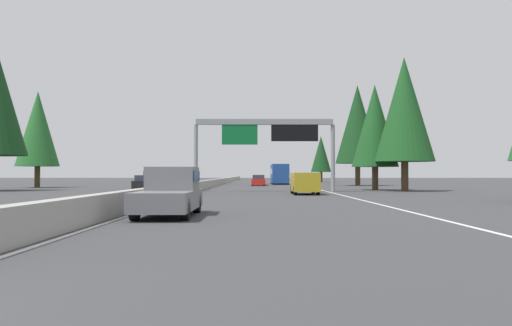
{
  "coord_description": "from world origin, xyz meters",
  "views": [
    {
      "loc": [
        -5.91,
        -5.08,
        1.58
      ],
      "look_at": [
        46.26,
        -5.11,
        2.66
      ],
      "focal_mm": 37.84,
      "sensor_mm": 36.0,
      "label": 1
    }
  ],
  "objects_px": {
    "bus_mid_right": "(279,173)",
    "conifer_right_distant": "(321,154)",
    "conifer_right_mid": "(375,126)",
    "pickup_distant_a": "(170,192)",
    "conifer_left_mid": "(38,129)",
    "conifer_right_far": "(358,124)",
    "minivan_mid_center": "(305,182)",
    "sign_gantry_overhead": "(266,134)",
    "sedan_mid_left": "(259,180)",
    "oncoming_near": "(145,183)",
    "conifer_right_near": "(404,109)",
    "sedan_near_center": "(258,181)"
  },
  "relations": [
    {
      "from": "minivan_mid_center",
      "to": "conifer_right_distant",
      "type": "xyz_separation_m",
      "value": [
        64.4,
        -9.09,
        4.58
      ]
    },
    {
      "from": "conifer_right_far",
      "to": "conifer_right_distant",
      "type": "xyz_separation_m",
      "value": [
        32.15,
        1.18,
        -2.93
      ]
    },
    {
      "from": "minivan_mid_center",
      "to": "sedan_mid_left",
      "type": "height_order",
      "value": "minivan_mid_center"
    },
    {
      "from": "conifer_right_near",
      "to": "conifer_left_mid",
      "type": "height_order",
      "value": "conifer_right_near"
    },
    {
      "from": "conifer_right_mid",
      "to": "pickup_distant_a",
      "type": "bearing_deg",
      "value": 155.27
    },
    {
      "from": "conifer_right_near",
      "to": "pickup_distant_a",
      "type": "bearing_deg",
      "value": 149.77
    },
    {
      "from": "sedan_mid_left",
      "to": "bus_mid_right",
      "type": "bearing_deg",
      "value": -29.4
    },
    {
      "from": "oncoming_near",
      "to": "conifer_right_far",
      "type": "height_order",
      "value": "conifer_right_far"
    },
    {
      "from": "minivan_mid_center",
      "to": "conifer_left_mid",
      "type": "distance_m",
      "value": 36.93
    },
    {
      "from": "sign_gantry_overhead",
      "to": "pickup_distant_a",
      "type": "relative_size",
      "value": 2.26
    },
    {
      "from": "minivan_mid_center",
      "to": "conifer_right_distant",
      "type": "relative_size",
      "value": 0.55
    },
    {
      "from": "minivan_mid_center",
      "to": "conifer_right_mid",
      "type": "xyz_separation_m",
      "value": [
        11.36,
        -8.04,
        5.44
      ]
    },
    {
      "from": "sedan_near_center",
      "to": "conifer_right_far",
      "type": "xyz_separation_m",
      "value": [
        1.24,
        -13.77,
        7.79
      ]
    },
    {
      "from": "conifer_right_near",
      "to": "conifer_right_mid",
      "type": "xyz_separation_m",
      "value": [
        3.47,
        1.99,
        -1.23
      ]
    },
    {
      "from": "bus_mid_right",
      "to": "conifer_right_mid",
      "type": "xyz_separation_m",
      "value": [
        -31.78,
        -8.14,
        4.67
      ]
    },
    {
      "from": "minivan_mid_center",
      "to": "conifer_right_mid",
      "type": "height_order",
      "value": "conifer_right_mid"
    },
    {
      "from": "oncoming_near",
      "to": "conifer_right_far",
      "type": "xyz_separation_m",
      "value": [
        19.17,
        -25.48,
        7.79
      ]
    },
    {
      "from": "minivan_mid_center",
      "to": "conifer_right_distant",
      "type": "bearing_deg",
      "value": -8.04
    },
    {
      "from": "sedan_mid_left",
      "to": "sign_gantry_overhead",
      "type": "bearing_deg",
      "value": -179.16
    },
    {
      "from": "sedan_mid_left",
      "to": "conifer_right_distant",
      "type": "height_order",
      "value": "conifer_right_distant"
    },
    {
      "from": "sign_gantry_overhead",
      "to": "pickup_distant_a",
      "type": "distance_m",
      "value": 28.32
    },
    {
      "from": "sign_gantry_overhead",
      "to": "sedan_mid_left",
      "type": "relative_size",
      "value": 2.88
    },
    {
      "from": "bus_mid_right",
      "to": "conifer_right_distant",
      "type": "relative_size",
      "value": 1.26
    },
    {
      "from": "pickup_distant_a",
      "to": "conifer_right_distant",
      "type": "distance_m",
      "value": 87.55
    },
    {
      "from": "sedan_mid_left",
      "to": "conifer_left_mid",
      "type": "bearing_deg",
      "value": 121.53
    },
    {
      "from": "sedan_mid_left",
      "to": "sedan_near_center",
      "type": "height_order",
      "value": "same"
    },
    {
      "from": "conifer_right_near",
      "to": "conifer_right_far",
      "type": "xyz_separation_m",
      "value": [
        24.35,
        -0.24,
        0.85
      ]
    },
    {
      "from": "conifer_right_mid",
      "to": "conifer_left_mid",
      "type": "xyz_separation_m",
      "value": [
        9.93,
        37.62,
        0.54
      ]
    },
    {
      "from": "conifer_right_mid",
      "to": "conifer_right_distant",
      "type": "xyz_separation_m",
      "value": [
        53.03,
        -1.05,
        -0.85
      ]
    },
    {
      "from": "pickup_distant_a",
      "to": "conifer_left_mid",
      "type": "xyz_separation_m",
      "value": [
        42.81,
        22.47,
        6.02
      ]
    },
    {
      "from": "conifer_right_mid",
      "to": "conifer_right_far",
      "type": "distance_m",
      "value": 21.1
    },
    {
      "from": "sign_gantry_overhead",
      "to": "conifer_right_far",
      "type": "distance_m",
      "value": 29.39
    },
    {
      "from": "sedan_mid_left",
      "to": "bus_mid_right",
      "type": "xyz_separation_m",
      "value": [
        5.74,
        -3.24,
        1.03
      ]
    },
    {
      "from": "sign_gantry_overhead",
      "to": "conifer_right_mid",
      "type": "relative_size",
      "value": 1.21
    },
    {
      "from": "sign_gantry_overhead",
      "to": "sedan_mid_left",
      "type": "distance_m",
      "value": 31.57
    },
    {
      "from": "sedan_mid_left",
      "to": "oncoming_near",
      "type": "height_order",
      "value": "same"
    },
    {
      "from": "sedan_mid_left",
      "to": "conifer_right_mid",
      "type": "xyz_separation_m",
      "value": [
        -26.03,
        -11.38,
        5.71
      ]
    },
    {
      "from": "bus_mid_right",
      "to": "conifer_right_distant",
      "type": "bearing_deg",
      "value": -23.38
    },
    {
      "from": "conifer_right_mid",
      "to": "bus_mid_right",
      "type": "bearing_deg",
      "value": 14.37
    },
    {
      "from": "sign_gantry_overhead",
      "to": "minivan_mid_center",
      "type": "xyz_separation_m",
      "value": [
        -6.16,
        -2.87,
        -4.24
      ]
    },
    {
      "from": "conifer_right_distant",
      "to": "conifer_left_mid",
      "type": "xyz_separation_m",
      "value": [
        -43.1,
        38.67,
        1.4
      ]
    },
    {
      "from": "oncoming_near",
      "to": "conifer_right_near",
      "type": "distance_m",
      "value": 26.68
    },
    {
      "from": "sign_gantry_overhead",
      "to": "sedan_near_center",
      "type": "xyz_separation_m",
      "value": [
        24.85,
        0.62,
        -4.51
      ]
    },
    {
      "from": "minivan_mid_center",
      "to": "oncoming_near",
      "type": "distance_m",
      "value": 20.06
    },
    {
      "from": "conifer_right_far",
      "to": "conifer_right_distant",
      "type": "bearing_deg",
      "value": 2.1
    },
    {
      "from": "conifer_left_mid",
      "to": "conifer_right_far",
      "type": "bearing_deg",
      "value": -74.64
    },
    {
      "from": "oncoming_near",
      "to": "conifer_right_mid",
      "type": "bearing_deg",
      "value": 85.79
    },
    {
      "from": "minivan_mid_center",
      "to": "bus_mid_right",
      "type": "distance_m",
      "value": 43.15
    },
    {
      "from": "pickup_distant_a",
      "to": "sedan_near_center",
      "type": "relative_size",
      "value": 1.27
    },
    {
      "from": "pickup_distant_a",
      "to": "conifer_right_near",
      "type": "height_order",
      "value": "conifer_right_near"
    }
  ]
}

